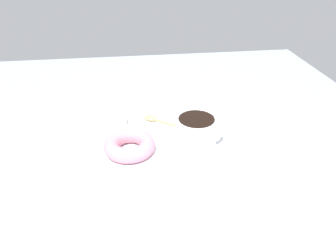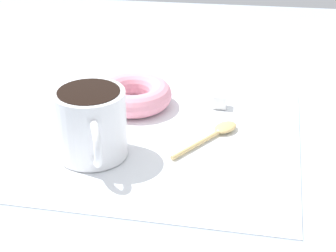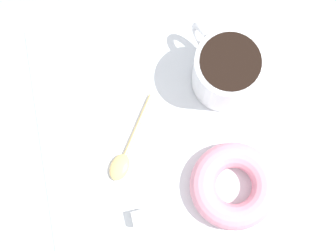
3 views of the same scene
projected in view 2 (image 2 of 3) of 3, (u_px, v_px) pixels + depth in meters
The scene contains 6 objects.
ground_plane at pixel (160, 137), 75.60cm from camera, with size 120.00×120.00×2.00cm, color #99A8B7.
napkin at pixel (168, 141), 72.43cm from camera, with size 33.42×33.42×0.30cm, color white.
coffee_cup at pixel (91, 123), 67.07cm from camera, with size 8.60×11.53×8.51cm.
donut at pixel (133, 95), 80.37cm from camera, with size 11.10×11.10×3.28cm, color pink.
spoon at pixel (218, 132), 73.39cm from camera, with size 8.27×10.76×0.90cm.
sugar_cube at pixel (220, 101), 80.29cm from camera, with size 1.90×1.90×1.90cm, color white.
Camera 2 is at (10.33, -64.87, 36.47)cm, focal length 60.00 mm.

